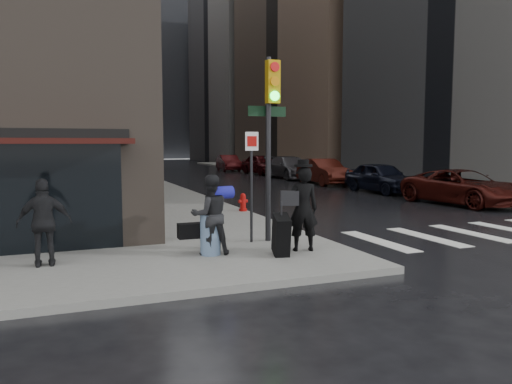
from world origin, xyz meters
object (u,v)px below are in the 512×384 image
parked_car_1 (381,177)px  man_greycoat (44,223)px  traffic_light (269,124)px  parked_car_4 (261,164)px  parked_car_5 (229,163)px  fire_hydrant (243,203)px  parked_car_0 (463,187)px  parked_car_3 (290,167)px  man_jeans (210,215)px  parked_car_2 (324,172)px  man_overcoat (298,213)px

parked_car_1 → man_greycoat: bearing=-146.4°
traffic_light → parked_car_4: 29.79m
traffic_light → parked_car_5: 34.78m
fire_hydrant → parked_car_0: parked_car_0 is taller
man_greycoat → parked_car_1: man_greycoat is taller
man_greycoat → parked_car_5: size_ratio=0.39×
man_greycoat → parked_car_3: size_ratio=0.31×
man_jeans → parked_car_2: man_jeans is taller
man_overcoat → fire_hydrant: bearing=-85.6°
parked_car_3 → parked_car_4: parked_car_4 is taller
parked_car_2 → parked_car_0: bearing=-85.4°
traffic_light → parked_car_5: size_ratio=1.00×
fire_hydrant → parked_car_1: parked_car_1 is taller
man_greycoat → parked_car_2: 23.18m
man_overcoat → parked_car_4: man_overcoat is taller
man_greycoat → traffic_light: traffic_light is taller
man_greycoat → parked_car_1: 19.66m
traffic_light → fire_hydrant: 6.27m
man_overcoat → parked_car_4: bearing=-96.5°
parked_car_2 → parked_car_5: bearing=95.0°
parked_car_3 → traffic_light: bearing=-116.3°
man_overcoat → parked_car_0: 12.59m
parked_car_3 → parked_car_5: parked_car_3 is taller
man_greycoat → parked_car_0: 17.14m
traffic_light → fire_hydrant: traffic_light is taller
parked_car_2 → parked_car_3: size_ratio=0.88×
parked_car_5 → parked_car_0: bearing=-82.2°
man_overcoat → man_jeans: size_ratio=1.20×
parked_car_2 → man_jeans: bearing=-123.2°
man_jeans → fire_hydrant: size_ratio=2.72×
fire_hydrant → parked_car_5: size_ratio=0.14×
parked_car_1 → parked_car_4: parked_car_4 is taller
parked_car_1 → man_jeans: bearing=-139.4°
parked_car_0 → parked_car_3: size_ratio=0.95×
fire_hydrant → parked_car_1: 10.90m
man_overcoat → man_greycoat: 5.34m
parked_car_3 → parked_car_2: bearing=-93.2°
fire_hydrant → parked_car_5: bearing=72.7°
parked_car_2 → traffic_light: bearing=-120.5°
parked_car_0 → parked_car_5: (-1.08, 28.24, 0.01)m
man_overcoat → traffic_light: (-0.17, 1.33, 2.04)m
parked_car_0 → parked_car_2: size_ratio=1.09×
man_jeans → man_greycoat: bearing=-3.4°
man_overcoat → fire_hydrant: size_ratio=3.26×
parked_car_3 → man_jeans: bearing=-118.9°
parked_car_5 → man_greycoat: bearing=-108.4°
parked_car_2 → parked_car_4: (0.35, 11.30, 0.03)m
fire_hydrant → parked_car_3: (9.68, 16.41, 0.37)m
parked_car_4 → traffic_light: bearing=-115.7°
traffic_light → parked_car_2: bearing=54.9°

